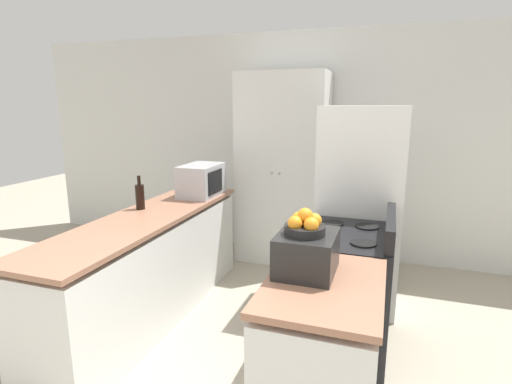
{
  "coord_description": "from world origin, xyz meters",
  "views": [
    {
      "loc": [
        1.08,
        -1.39,
        1.79
      ],
      "look_at": [
        0.0,
        1.78,
        1.05
      ],
      "focal_mm": 28.0,
      "sensor_mm": 36.0,
      "label": 1
    }
  ],
  "objects_px": {
    "pantry_cabinet": "(283,169)",
    "microwave": "(202,180)",
    "refrigerator": "(360,207)",
    "stove": "(344,290)",
    "fruit_bowl": "(305,225)",
    "wine_bottle": "(140,196)",
    "toaster_oven": "(306,253)"
  },
  "relations": [
    {
      "from": "stove",
      "to": "refrigerator",
      "type": "bearing_deg",
      "value": 87.79
    },
    {
      "from": "wine_bottle",
      "to": "toaster_oven",
      "type": "distance_m",
      "value": 1.85
    },
    {
      "from": "pantry_cabinet",
      "to": "refrigerator",
      "type": "bearing_deg",
      "value": -39.85
    },
    {
      "from": "stove",
      "to": "microwave",
      "type": "xyz_separation_m",
      "value": [
        -1.51,
        0.75,
        0.59
      ]
    },
    {
      "from": "toaster_oven",
      "to": "fruit_bowl",
      "type": "distance_m",
      "value": 0.16
    },
    {
      "from": "wine_bottle",
      "to": "fruit_bowl",
      "type": "distance_m",
      "value": 1.85
    },
    {
      "from": "stove",
      "to": "wine_bottle",
      "type": "distance_m",
      "value": 1.87
    },
    {
      "from": "refrigerator",
      "to": "wine_bottle",
      "type": "xyz_separation_m",
      "value": [
        -1.81,
        -0.69,
        0.12
      ]
    },
    {
      "from": "pantry_cabinet",
      "to": "stove",
      "type": "height_order",
      "value": "pantry_cabinet"
    },
    {
      "from": "toaster_oven",
      "to": "fruit_bowl",
      "type": "bearing_deg",
      "value": -117.59
    },
    {
      "from": "pantry_cabinet",
      "to": "stove",
      "type": "distance_m",
      "value": 1.9
    },
    {
      "from": "pantry_cabinet",
      "to": "fruit_bowl",
      "type": "bearing_deg",
      "value": -72.19
    },
    {
      "from": "wine_bottle",
      "to": "toaster_oven",
      "type": "relative_size",
      "value": 0.81
    },
    {
      "from": "stove",
      "to": "toaster_oven",
      "type": "xyz_separation_m",
      "value": [
        -0.14,
        -0.75,
        0.55
      ]
    },
    {
      "from": "pantry_cabinet",
      "to": "refrigerator",
      "type": "xyz_separation_m",
      "value": [
        0.93,
        -0.77,
        -0.18
      ]
    },
    {
      "from": "microwave",
      "to": "toaster_oven",
      "type": "relative_size",
      "value": 1.36
    },
    {
      "from": "fruit_bowl",
      "to": "microwave",
      "type": "bearing_deg",
      "value": 131.89
    },
    {
      "from": "stove",
      "to": "fruit_bowl",
      "type": "bearing_deg",
      "value": -100.94
    },
    {
      "from": "pantry_cabinet",
      "to": "microwave",
      "type": "distance_m",
      "value": 1.02
    },
    {
      "from": "microwave",
      "to": "wine_bottle",
      "type": "xyz_separation_m",
      "value": [
        -0.27,
        -0.66,
        -0.04
      ]
    },
    {
      "from": "fruit_bowl",
      "to": "toaster_oven",
      "type": "bearing_deg",
      "value": 62.41
    },
    {
      "from": "refrigerator",
      "to": "wine_bottle",
      "type": "bearing_deg",
      "value": -159.01
    },
    {
      "from": "stove",
      "to": "fruit_bowl",
      "type": "xyz_separation_m",
      "value": [
        -0.15,
        -0.76,
        0.71
      ]
    },
    {
      "from": "refrigerator",
      "to": "fruit_bowl",
      "type": "xyz_separation_m",
      "value": [
        -0.18,
        -1.56,
        0.28
      ]
    },
    {
      "from": "pantry_cabinet",
      "to": "stove",
      "type": "xyz_separation_m",
      "value": [
        0.9,
        -1.57,
        -0.61
      ]
    },
    {
      "from": "stove",
      "to": "fruit_bowl",
      "type": "relative_size",
      "value": 4.8
    },
    {
      "from": "pantry_cabinet",
      "to": "toaster_oven",
      "type": "height_order",
      "value": "pantry_cabinet"
    },
    {
      "from": "pantry_cabinet",
      "to": "fruit_bowl",
      "type": "relative_size",
      "value": 9.72
    },
    {
      "from": "pantry_cabinet",
      "to": "refrigerator",
      "type": "distance_m",
      "value": 1.22
    },
    {
      "from": "microwave",
      "to": "fruit_bowl",
      "type": "distance_m",
      "value": 2.04
    },
    {
      "from": "pantry_cabinet",
      "to": "microwave",
      "type": "height_order",
      "value": "pantry_cabinet"
    },
    {
      "from": "microwave",
      "to": "wine_bottle",
      "type": "distance_m",
      "value": 0.71
    }
  ]
}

